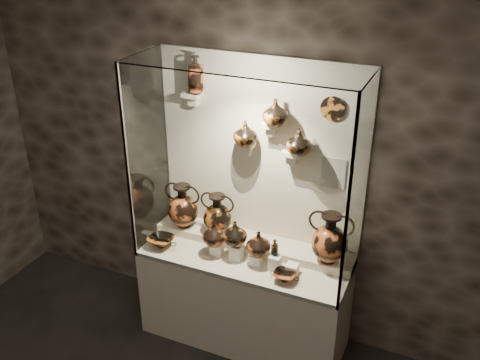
% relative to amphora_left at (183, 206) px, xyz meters
% --- Properties ---
extents(wall_back, '(5.00, 0.02, 3.20)m').
position_rel_amphora_left_xyz_m(wall_back, '(0.63, 0.18, 0.51)').
color(wall_back, '#2C241C').
rests_on(wall_back, ground).
extents(plinth, '(1.70, 0.60, 0.80)m').
position_rel_amphora_left_xyz_m(plinth, '(0.63, -0.14, -0.69)').
color(plinth, beige).
rests_on(plinth, floor).
extents(front_tier, '(1.68, 0.58, 0.03)m').
position_rel_amphora_left_xyz_m(front_tier, '(0.63, -0.14, -0.28)').
color(front_tier, beige).
rests_on(front_tier, plinth).
extents(rear_tier, '(1.70, 0.25, 0.10)m').
position_rel_amphora_left_xyz_m(rear_tier, '(0.63, 0.04, -0.24)').
color(rear_tier, beige).
rests_on(rear_tier, plinth).
extents(back_panel, '(1.70, 0.03, 1.60)m').
position_rel_amphora_left_xyz_m(back_panel, '(0.63, 0.18, 0.51)').
color(back_panel, beige).
rests_on(back_panel, plinth).
extents(glass_front, '(1.70, 0.01, 1.60)m').
position_rel_amphora_left_xyz_m(glass_front, '(0.63, -0.43, 0.51)').
color(glass_front, white).
rests_on(glass_front, plinth).
extents(glass_left, '(0.01, 0.60, 1.60)m').
position_rel_amphora_left_xyz_m(glass_left, '(-0.22, -0.14, 0.51)').
color(glass_left, white).
rests_on(glass_left, plinth).
extents(glass_right, '(0.01, 0.60, 1.60)m').
position_rel_amphora_left_xyz_m(glass_right, '(1.47, -0.14, 0.51)').
color(glass_right, white).
rests_on(glass_right, plinth).
extents(glass_top, '(1.70, 0.60, 0.01)m').
position_rel_amphora_left_xyz_m(glass_top, '(0.63, -0.14, 1.30)').
color(glass_top, white).
rests_on(glass_top, back_panel).
extents(frame_post_left, '(0.02, 0.02, 1.60)m').
position_rel_amphora_left_xyz_m(frame_post_left, '(-0.21, -0.43, 0.51)').
color(frame_post_left, gray).
rests_on(frame_post_left, plinth).
extents(frame_post_right, '(0.02, 0.02, 1.60)m').
position_rel_amphora_left_xyz_m(frame_post_right, '(1.47, -0.43, 0.51)').
color(frame_post_right, gray).
rests_on(frame_post_right, plinth).
extents(pedestal_a, '(0.09, 0.09, 0.10)m').
position_rel_amphora_left_xyz_m(pedestal_a, '(0.41, -0.19, -0.21)').
color(pedestal_a, silver).
rests_on(pedestal_a, front_tier).
extents(pedestal_b, '(0.09, 0.09, 0.13)m').
position_rel_amphora_left_xyz_m(pedestal_b, '(0.58, -0.19, -0.20)').
color(pedestal_b, silver).
rests_on(pedestal_b, front_tier).
extents(pedestal_c, '(0.09, 0.09, 0.09)m').
position_rel_amphora_left_xyz_m(pedestal_c, '(0.75, -0.19, -0.22)').
color(pedestal_c, silver).
rests_on(pedestal_c, front_tier).
extents(pedestal_d, '(0.09, 0.09, 0.12)m').
position_rel_amphora_left_xyz_m(pedestal_d, '(0.91, -0.19, -0.20)').
color(pedestal_d, silver).
rests_on(pedestal_d, front_tier).
extents(pedestal_e, '(0.09, 0.09, 0.08)m').
position_rel_amphora_left_xyz_m(pedestal_e, '(1.05, -0.19, -0.22)').
color(pedestal_e, silver).
rests_on(pedestal_e, front_tier).
extents(bracket_ul, '(0.14, 0.12, 0.04)m').
position_rel_amphora_left_xyz_m(bracket_ul, '(0.08, 0.10, 0.96)').
color(bracket_ul, beige).
rests_on(bracket_ul, back_panel).
extents(bracket_ca, '(0.14, 0.12, 0.04)m').
position_rel_amphora_left_xyz_m(bracket_ca, '(0.53, 0.10, 0.61)').
color(bracket_ca, beige).
rests_on(bracket_ca, back_panel).
extents(bracket_cb, '(0.10, 0.12, 0.04)m').
position_rel_amphora_left_xyz_m(bracket_cb, '(0.73, 0.10, 0.81)').
color(bracket_cb, beige).
rests_on(bracket_cb, back_panel).
extents(bracket_cc, '(0.14, 0.12, 0.04)m').
position_rel_amphora_left_xyz_m(bracket_cc, '(0.91, 0.10, 0.61)').
color(bracket_cc, beige).
rests_on(bracket_cc, back_panel).
extents(amphora_left, '(0.39, 0.39, 0.39)m').
position_rel_amphora_left_xyz_m(amphora_left, '(0.00, 0.00, 0.00)').
color(amphora_left, '#9F451E').
rests_on(amphora_left, rear_tier).
extents(amphora_mid, '(0.36, 0.36, 0.36)m').
position_rel_amphora_left_xyz_m(amphora_mid, '(0.32, 0.01, -0.01)').
color(amphora_mid, '#934C1A').
rests_on(amphora_mid, rear_tier).
extents(amphora_right, '(0.39, 0.39, 0.41)m').
position_rel_amphora_left_xyz_m(amphora_right, '(1.28, -0.01, 0.01)').
color(amphora_right, '#9F451E').
rests_on(amphora_right, rear_tier).
extents(jug_a, '(0.23, 0.23, 0.20)m').
position_rel_amphora_left_xyz_m(jug_a, '(0.39, -0.20, -0.06)').
color(jug_a, '#9F451E').
rests_on(jug_a, pedestal_a).
extents(jug_b, '(0.20, 0.20, 0.20)m').
position_rel_amphora_left_xyz_m(jug_b, '(0.56, -0.17, -0.03)').
color(jug_b, '#934C1A').
rests_on(jug_b, pedestal_b).
extents(jug_c, '(0.23, 0.23, 0.20)m').
position_rel_amphora_left_xyz_m(jug_c, '(0.76, -0.18, -0.07)').
color(jug_c, '#9F451E').
rests_on(jug_c, pedestal_c).
extents(lekythos_small, '(0.07, 0.07, 0.15)m').
position_rel_amphora_left_xyz_m(lekythos_small, '(0.89, -0.17, -0.07)').
color(lekythos_small, '#934C1A').
rests_on(lekythos_small, pedestal_d).
extents(kylix_left, '(0.29, 0.25, 0.11)m').
position_rel_amphora_left_xyz_m(kylix_left, '(-0.07, -0.27, -0.21)').
color(kylix_left, '#934C1A').
rests_on(kylix_left, front_tier).
extents(kylix_right, '(0.28, 0.26, 0.09)m').
position_rel_amphora_left_xyz_m(kylix_right, '(1.02, -0.29, -0.22)').
color(kylix_right, '#9F451E').
rests_on(kylix_right, front_tier).
extents(lekythos_tall, '(0.17, 0.17, 0.32)m').
position_rel_amphora_left_xyz_m(lekythos_tall, '(0.12, 0.09, 1.14)').
color(lekythos_tall, '#9F451E').
rests_on(lekythos_tall, bracket_ul).
extents(ovoid_vase_a, '(0.23, 0.23, 0.19)m').
position_rel_amphora_left_xyz_m(ovoid_vase_a, '(0.55, 0.06, 0.72)').
color(ovoid_vase_a, '#934C1A').
rests_on(ovoid_vase_a, bracket_ca).
extents(ovoid_vase_b, '(0.25, 0.25, 0.20)m').
position_rel_amphora_left_xyz_m(ovoid_vase_b, '(0.78, 0.06, 0.92)').
color(ovoid_vase_b, '#934C1A').
rests_on(ovoid_vase_b, bracket_cb).
extents(ovoid_vase_c, '(0.19, 0.19, 0.19)m').
position_rel_amphora_left_xyz_m(ovoid_vase_c, '(0.97, 0.06, 0.72)').
color(ovoid_vase_c, '#934C1A').
rests_on(ovoid_vase_c, bracket_cc).
extents(wall_plate, '(0.18, 0.02, 0.18)m').
position_rel_amphora_left_xyz_m(wall_plate, '(1.18, 0.15, 0.98)').
color(wall_plate, '#C06F25').
rests_on(wall_plate, back_panel).
extents(info_placard, '(0.18, 0.01, 0.25)m').
position_rel_amphora_left_xyz_m(info_placard, '(1.22, 0.16, 0.47)').
color(info_placard, beige).
rests_on(info_placard, back_panel).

